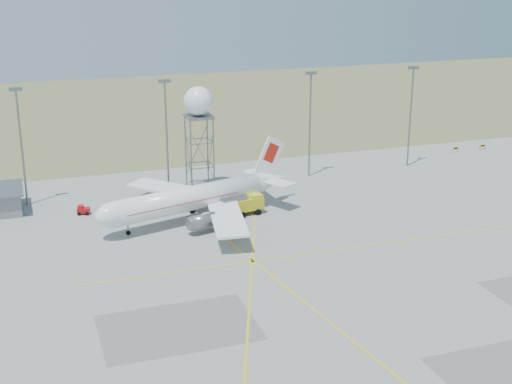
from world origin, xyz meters
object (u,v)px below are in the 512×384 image
object	(u,v)px
radar_tower	(199,132)
fire_truck	(240,206)
airliner_main	(193,199)
baggage_tug	(83,211)

from	to	relation	value
radar_tower	fire_truck	xyz separation A→B (m)	(2.55, -16.18, -9.11)
radar_tower	fire_truck	size ratio (longest dim) A/B	2.20
airliner_main	baggage_tug	distance (m)	19.10
baggage_tug	airliner_main	bearing A→B (deg)	-12.12
fire_truck	baggage_tug	world-z (taller)	fire_truck
radar_tower	baggage_tug	size ratio (longest dim) A/B	8.33
airliner_main	fire_truck	xyz separation A→B (m)	(7.92, -0.23, -2.10)
airliner_main	baggage_tug	bearing A→B (deg)	-43.41
airliner_main	fire_truck	distance (m)	8.20
airliner_main	fire_truck	size ratio (longest dim) A/B	4.04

